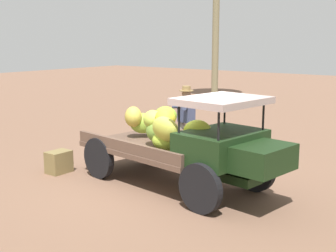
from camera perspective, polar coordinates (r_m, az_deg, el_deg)
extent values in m
plane|color=brown|center=(9.13, 0.11, -7.57)|extent=(60.00, 60.00, 0.00)
cube|color=#1A3116|center=(9.18, 0.44, -4.33)|extent=(4.02, 0.96, 0.16)
cylinder|color=black|center=(8.92, 10.80, -5.33)|extent=(0.87, 0.25, 0.86)
cylinder|color=black|center=(7.70, 4.04, -7.78)|extent=(0.87, 0.25, 0.86)
cylinder|color=black|center=(10.67, -1.74, -2.46)|extent=(0.87, 0.25, 0.86)
cylinder|color=black|center=(9.68, -8.65, -3.98)|extent=(0.87, 0.25, 0.86)
cube|color=brown|center=(9.45, -1.51, -2.78)|extent=(3.20, 2.09, 0.10)
cube|color=brown|center=(9.97, 1.81, -1.11)|extent=(2.99, 0.47, 0.22)
cube|color=brown|center=(8.89, -5.24, -2.63)|extent=(2.99, 0.47, 0.22)
cube|color=#1A3116|center=(8.26, 6.67, -2.52)|extent=(1.29, 1.65, 0.55)
cube|color=#1A3116|center=(7.77, 11.89, -3.96)|extent=(0.83, 1.15, 0.44)
cylinder|color=black|center=(8.42, 11.83, 1.39)|extent=(0.04, 0.04, 0.55)
cylinder|color=black|center=(7.38, 6.34, 0.25)|extent=(0.04, 0.04, 0.55)
cylinder|color=black|center=(8.92, 7.09, 2.06)|extent=(0.04, 0.04, 0.55)
cylinder|color=black|center=(7.95, 1.38, 1.07)|extent=(0.04, 0.04, 0.55)
cube|color=#B59E98|center=(8.11, 6.80, 3.16)|extent=(1.41, 1.67, 0.12)
ellipsoid|color=#ACCF3B|center=(8.47, -0.01, -1.86)|extent=(0.71, 0.61, 0.42)
ellipsoid|color=#BEC345|center=(8.34, -0.30, -0.41)|extent=(0.74, 0.65, 0.59)
ellipsoid|color=#90B538|center=(10.21, -3.16, 0.36)|extent=(0.73, 0.68, 0.52)
ellipsoid|color=#82AE3F|center=(9.16, -1.23, -0.49)|extent=(0.81, 0.80, 0.64)
ellipsoid|color=gold|center=(8.74, -0.35, 0.92)|extent=(0.76, 0.78, 0.43)
ellipsoid|color=#BCD13B|center=(8.55, 3.71, -0.83)|extent=(0.73, 0.76, 0.62)
ellipsoid|color=#8DBB31|center=(9.69, -0.28, 1.32)|extent=(0.57, 0.62, 0.47)
ellipsoid|color=gold|center=(9.16, -0.31, -1.20)|extent=(0.69, 0.45, 0.46)
ellipsoid|color=#BED043|center=(9.33, -1.20, 0.52)|extent=(0.65, 0.67, 0.51)
ellipsoid|color=#B8CB44|center=(9.22, -1.84, 0.78)|extent=(0.74, 0.74, 0.51)
ellipsoid|color=gold|center=(10.09, -4.35, 1.16)|extent=(0.58, 0.58, 0.46)
cylinder|color=#B2B0A7|center=(11.06, 2.71, -1.89)|extent=(0.15, 0.15, 0.90)
cylinder|color=#B2B0A7|center=(11.25, 1.83, -1.67)|extent=(0.15, 0.15, 0.90)
cube|color=#475074|center=(11.02, 2.30, 2.01)|extent=(0.44, 0.33, 0.59)
cylinder|color=#475074|center=(10.86, 2.26, 2.35)|extent=(0.26, 0.40, 0.10)
cylinder|color=#475074|center=(11.01, 1.56, 2.47)|extent=(0.38, 0.33, 0.10)
sphere|color=#916A4F|center=(10.96, 2.31, 4.10)|extent=(0.22, 0.22, 0.22)
cylinder|color=#967949|center=(10.95, 2.31, 4.44)|extent=(0.34, 0.34, 0.02)
cylinder|color=#967949|center=(10.95, 2.32, 4.76)|extent=(0.20, 0.20, 0.10)
cube|color=olive|center=(10.28, -13.48, -4.39)|extent=(0.38, 0.51, 0.48)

